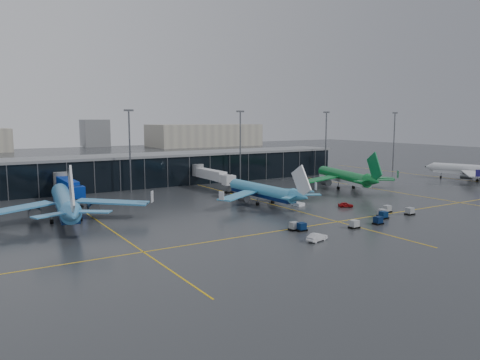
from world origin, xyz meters
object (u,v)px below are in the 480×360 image
service_van_red (346,205)px  airliner_aer_lingus (343,169)px  airliner_ba (474,164)px  service_van_white (317,237)px  baggage_carts (364,218)px  airliner_klm_near (261,183)px  mobile_airstair (298,203)px  airliner_arkefly (64,191)px

service_van_red → airliner_aer_lingus: bearing=-9.9°
airliner_ba → service_van_white: airliner_ba is taller
airliner_aer_lingus → baggage_carts: (-32.18, -39.49, -5.46)m
airliner_klm_near → airliner_aer_lingus: (38.84, 9.11, 0.66)m
airliner_klm_near → mobile_airstair: airliner_klm_near is taller
airliner_arkefly → mobile_airstair: 57.67m
airliner_aer_lingus → baggage_carts: airliner_aer_lingus is taller
mobile_airstair → service_van_white: size_ratio=0.74×
mobile_airstair → service_van_red: bearing=-48.6°
airliner_klm_near → airliner_aer_lingus: size_ratio=0.89×
baggage_carts → service_van_red: (8.70, 14.38, -0.10)m
mobile_airstair → service_van_white: 36.09m
service_van_white → airliner_aer_lingus: bearing=-61.8°
airliner_arkefly → airliner_ba: bearing=4.3°
airliner_aer_lingus → baggage_carts: bearing=-113.4°
airliner_ba → baggage_carts: 91.85m
airliner_arkefly → service_van_white: 56.68m
airliner_arkefly → mobile_airstair: (55.85, -13.10, -5.96)m
airliner_aer_lingus → service_van_white: 70.26m
airliner_arkefly → service_van_white: (36.09, -43.30, -5.96)m
baggage_carts → service_van_white: bearing=-159.8°
airliner_ba → service_van_red: bearing=171.6°
mobile_airstair → service_van_white: (-19.76, -30.20, -0.00)m
airliner_ba → baggage_carts: airliner_ba is taller
airliner_ba → baggage_carts: (-87.23, -28.24, -5.34)m
airliner_klm_near → service_van_red: bearing=-47.1°
service_van_red → service_van_white: (-28.63, -21.70, 0.10)m
mobile_airstair → service_van_white: mobile_airstair is taller
airliner_klm_near → baggage_carts: (6.67, -30.38, -4.81)m
airliner_ba → airliner_arkefly: bearing=158.5°
airliner_klm_near → mobile_airstair: bearing=-50.0°
mobile_airstair → airliner_ba: bearing=-1.3°
service_van_red → service_van_white: 35.93m
airliner_aer_lingus → service_van_red: airliner_aer_lingus is taller
airliner_arkefly → airliner_klm_near: size_ratio=1.21×
airliner_aer_lingus → airliner_ba: (55.06, -11.25, -0.12)m
airliner_arkefly → baggage_carts: airliner_arkefly is taller
service_van_white → airliner_klm_near: bearing=-33.1°
airliner_klm_near → baggage_carts: size_ratio=1.02×
airliner_klm_near → airliner_aer_lingus: bearing=12.3°
airliner_aer_lingus → airliner_ba: airliner_aer_lingus is taller
airliner_klm_near → airliner_ba: bearing=-2.2°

